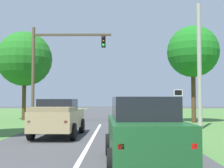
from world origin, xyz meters
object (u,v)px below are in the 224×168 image
pickup_truck_lead (58,117)px  utility_pole_right (199,66)px  traffic_light (53,61)px  oak_tree_right (193,52)px  keep_moving_sign (178,102)px  extra_tree_1 (25,59)px  red_suv_near (143,129)px

pickup_truck_lead → utility_pole_right: bearing=23.9°
traffic_light → oak_tree_right: bearing=6.3°
pickup_truck_lead → keep_moving_sign: bearing=36.9°
keep_moving_sign → oak_tree_right: 5.61m
oak_tree_right → extra_tree_1: extra_tree_1 is taller
utility_pole_right → extra_tree_1: bearing=150.4°
keep_moving_sign → extra_tree_1: 14.59m
keep_moving_sign → utility_pole_right: (0.98, -1.83, 2.33)m
extra_tree_1 → utility_pole_right: bearing=-29.6°
traffic_light → pickup_truck_lead: bearing=-75.7°
red_suv_near → utility_pole_right: size_ratio=0.58×
red_suv_near → pickup_truck_lead: bearing=120.9°
red_suv_near → keep_moving_sign: size_ratio=1.75×
pickup_truck_lead → oak_tree_right: size_ratio=0.62×
utility_pole_right → extra_tree_1: size_ratio=1.00×
pickup_truck_lead → extra_tree_1: 13.49m
oak_tree_right → utility_pole_right: (-0.99, -5.16, -1.74)m
keep_moving_sign → traffic_light: bearing=167.4°
pickup_truck_lead → keep_moving_sign: (7.35, 5.52, 0.73)m
oak_tree_right → utility_pole_right: 5.53m
extra_tree_1 → keep_moving_sign: bearing=-25.1°
traffic_light → extra_tree_1: extra_tree_1 is taller
utility_pole_right → oak_tree_right: bearing=79.2°
traffic_light → red_suv_near: bearing=-67.7°
red_suv_near → extra_tree_1: size_ratio=0.59×
red_suv_near → traffic_light: traffic_light is taller
traffic_light → oak_tree_right: oak_tree_right is taller
traffic_light → keep_moving_sign: size_ratio=2.79×
pickup_truck_lead → traffic_light: 8.76m
red_suv_near → utility_pole_right: utility_pole_right is taller
traffic_light → keep_moving_sign: (9.28, -2.08, -3.17)m
traffic_light → keep_moving_sign: 10.03m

